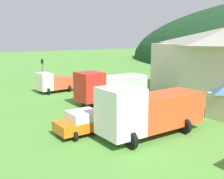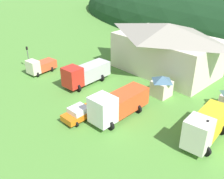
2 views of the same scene
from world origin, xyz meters
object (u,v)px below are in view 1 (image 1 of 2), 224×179
Objects in this scene: traffic_light_west at (43,70)px; traffic_cone_near_pickup at (179,116)px; crane_truck_red at (109,86)px; light_truck_cream at (54,82)px; traffic_cone_mid_row at (167,118)px; heavy_rig_white at (148,110)px; service_pickup_orange at (89,121)px.

traffic_cone_near_pickup is at bearing 16.59° from traffic_light_west.
light_truck_cream is at bearing -75.82° from crane_truck_red.
traffic_light_west is at bearing -90.24° from light_truck_cream.
traffic_cone_near_pickup reaches higher than traffic_cone_mid_row.
traffic_cone_near_pickup is (-2.26, 5.34, -1.83)m from heavy_rig_white.
crane_truck_red is at bearing 101.20° from light_truck_cream.
heavy_rig_white is at bearing -59.99° from traffic_cone_mid_row.
traffic_light_west is at bearing -163.41° from traffic_cone_near_pickup.
heavy_rig_white is 5.02m from traffic_cone_mid_row.
traffic_light_west reaches higher than crane_truck_red.
service_pickup_orange is at bearing -43.26° from heavy_rig_white.
heavy_rig_white reaches higher than light_truck_cream.
light_truck_cream is 9.66× the size of traffic_cone_mid_row.
light_truck_cream is 15.98m from traffic_cone_mid_row.
traffic_light_west reaches higher than heavy_rig_white.
traffic_light_west is 6.51× the size of traffic_cone_near_pickup.
service_pickup_orange is at bearing 70.66° from light_truck_cream.
light_truck_cream is 1.28× the size of traffic_light_west.
traffic_cone_mid_row is at bearing 97.10° from light_truck_cream.
crane_truck_red reaches higher than service_pickup_orange.
light_truck_cream is 16.41m from traffic_cone_near_pickup.
crane_truck_red reaches higher than light_truck_cream.
heavy_rig_white reaches higher than service_pickup_orange.
heavy_rig_white is (9.56, -2.87, 0.11)m from crane_truck_red.
crane_truck_red is 9.98m from heavy_rig_white.
traffic_cone_mid_row is at bearing -152.11° from heavy_rig_white.
light_truck_cream is at bearing -165.91° from traffic_cone_mid_row.
heavy_rig_white is 1.57× the size of service_pickup_orange.
traffic_cone_mid_row is (7.22, 1.17, -1.72)m from crane_truck_red.
traffic_light_west is (-11.28, -3.07, 0.63)m from crane_truck_red.
service_pickup_orange is at bearing 44.65° from crane_truck_red.
service_pickup_orange reaches higher than traffic_cone_mid_row.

